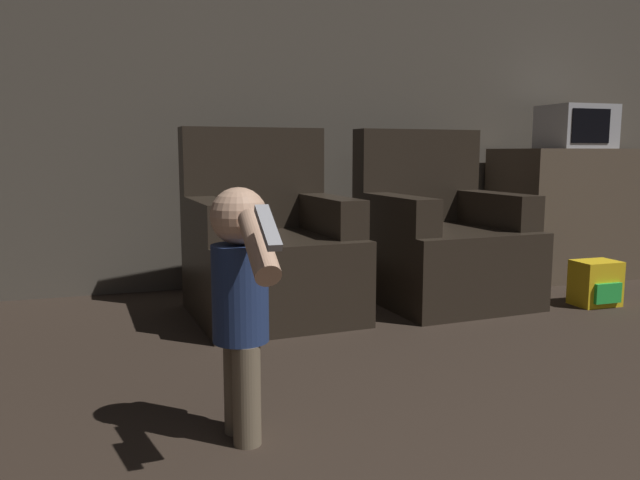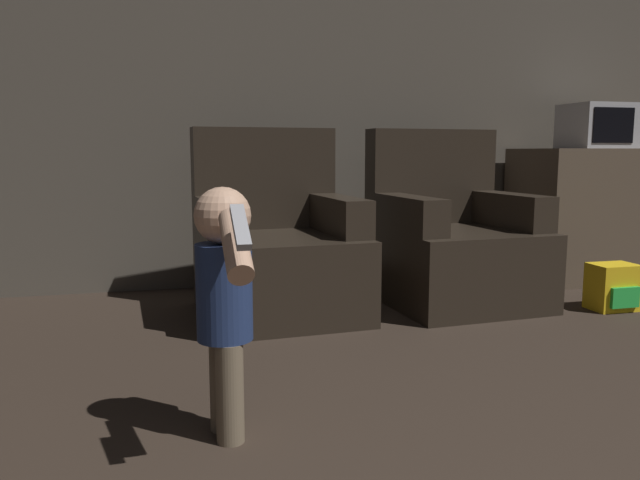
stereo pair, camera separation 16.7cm
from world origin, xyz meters
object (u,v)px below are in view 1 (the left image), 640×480
(armchair_right, at_px, (440,243))
(microwave, at_px, (576,127))
(armchair_left, at_px, (268,252))
(toy_backpack, at_px, (596,283))
(person_toddler, at_px, (241,294))

(armchair_right, height_order, microwave, microwave)
(armchair_left, bearing_deg, toy_backpack, -16.25)
(microwave, bearing_deg, armchair_left, -170.38)
(armchair_left, xyz_separation_m, armchair_right, (1.05, -0.00, 0.00))
(microwave, bearing_deg, toy_backpack, -120.60)
(person_toddler, bearing_deg, microwave, -62.53)
(armchair_right, height_order, person_toddler, armchair_right)
(toy_backpack, xyz_separation_m, microwave, (0.48, 0.81, 0.93))
(armchair_right, relative_size, toy_backpack, 3.92)
(person_toddler, bearing_deg, toy_backpack, -71.79)
(toy_backpack, bearing_deg, microwave, 59.40)
(armchair_left, distance_m, microwave, 2.46)
(armchair_right, distance_m, person_toddler, 2.09)
(person_toddler, relative_size, toy_backpack, 3.00)
(armchair_right, distance_m, microwave, 1.51)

